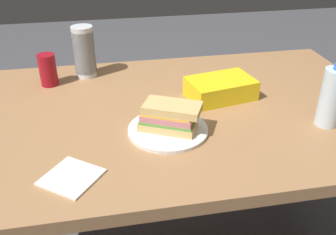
{
  "coord_description": "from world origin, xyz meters",
  "views": [
    {
      "loc": [
        -0.17,
        -1.11,
        1.4
      ],
      "look_at": [
        0.02,
        -0.14,
        0.83
      ],
      "focal_mm": 40.49,
      "sensor_mm": 36.0,
      "label": 1
    }
  ],
  "objects_px": {
    "paper_plate": "(168,130)",
    "chip_bag": "(221,88)",
    "water_bottle_tall": "(331,97)",
    "plastic_cup_stack": "(84,52)",
    "dining_table": "(156,134)",
    "sandwich": "(169,117)",
    "soda_can_red": "(48,70)"
  },
  "relations": [
    {
      "from": "soda_can_red",
      "to": "chip_bag",
      "type": "height_order",
      "value": "soda_can_red"
    },
    {
      "from": "soda_can_red",
      "to": "plastic_cup_stack",
      "type": "bearing_deg",
      "value": 23.59
    },
    {
      "from": "water_bottle_tall",
      "to": "sandwich",
      "type": "bearing_deg",
      "value": 174.6
    },
    {
      "from": "soda_can_red",
      "to": "chip_bag",
      "type": "bearing_deg",
      "value": -20.15
    },
    {
      "from": "dining_table",
      "to": "paper_plate",
      "type": "distance_m",
      "value": 0.17
    },
    {
      "from": "soda_can_red",
      "to": "plastic_cup_stack",
      "type": "xyz_separation_m",
      "value": [
        0.14,
        0.06,
        0.04
      ]
    },
    {
      "from": "soda_can_red",
      "to": "water_bottle_tall",
      "type": "relative_size",
      "value": 0.6
    },
    {
      "from": "dining_table",
      "to": "sandwich",
      "type": "relative_size",
      "value": 8.05
    },
    {
      "from": "sandwich",
      "to": "plastic_cup_stack",
      "type": "bearing_deg",
      "value": 117.33
    },
    {
      "from": "sandwich",
      "to": "water_bottle_tall",
      "type": "xyz_separation_m",
      "value": [
        0.5,
        -0.05,
        0.04
      ]
    },
    {
      "from": "soda_can_red",
      "to": "water_bottle_tall",
      "type": "height_order",
      "value": "water_bottle_tall"
    },
    {
      "from": "paper_plate",
      "to": "water_bottle_tall",
      "type": "height_order",
      "value": "water_bottle_tall"
    },
    {
      "from": "paper_plate",
      "to": "plastic_cup_stack",
      "type": "xyz_separation_m",
      "value": [
        -0.24,
        0.48,
        0.1
      ]
    },
    {
      "from": "paper_plate",
      "to": "chip_bag",
      "type": "relative_size",
      "value": 1.07
    },
    {
      "from": "dining_table",
      "to": "plastic_cup_stack",
      "type": "xyz_separation_m",
      "value": [
        -0.23,
        0.34,
        0.19
      ]
    },
    {
      "from": "dining_table",
      "to": "paper_plate",
      "type": "xyz_separation_m",
      "value": [
        0.02,
        -0.14,
        0.1
      ]
    },
    {
      "from": "dining_table",
      "to": "soda_can_red",
      "type": "xyz_separation_m",
      "value": [
        -0.37,
        0.28,
        0.15
      ]
    },
    {
      "from": "water_bottle_tall",
      "to": "plastic_cup_stack",
      "type": "distance_m",
      "value": 0.92
    },
    {
      "from": "dining_table",
      "to": "plastic_cup_stack",
      "type": "height_order",
      "value": "plastic_cup_stack"
    },
    {
      "from": "dining_table",
      "to": "plastic_cup_stack",
      "type": "relative_size",
      "value": 8.15
    },
    {
      "from": "paper_plate",
      "to": "sandwich",
      "type": "height_order",
      "value": "sandwich"
    },
    {
      "from": "sandwich",
      "to": "soda_can_red",
      "type": "height_order",
      "value": "soda_can_red"
    },
    {
      "from": "sandwich",
      "to": "plastic_cup_stack",
      "type": "xyz_separation_m",
      "value": [
        -0.25,
        0.48,
        0.05
      ]
    },
    {
      "from": "dining_table",
      "to": "plastic_cup_stack",
      "type": "bearing_deg",
      "value": 123.57
    },
    {
      "from": "sandwich",
      "to": "chip_bag",
      "type": "distance_m",
      "value": 0.3
    },
    {
      "from": "dining_table",
      "to": "soda_can_red",
      "type": "bearing_deg",
      "value": 142.53
    },
    {
      "from": "sandwich",
      "to": "soda_can_red",
      "type": "xyz_separation_m",
      "value": [
        -0.39,
        0.42,
        0.01
      ]
    },
    {
      "from": "plastic_cup_stack",
      "to": "paper_plate",
      "type": "bearing_deg",
      "value": -63.07
    },
    {
      "from": "paper_plate",
      "to": "plastic_cup_stack",
      "type": "relative_size",
      "value": 1.22
    },
    {
      "from": "chip_bag",
      "to": "water_bottle_tall",
      "type": "distance_m",
      "value": 0.37
    },
    {
      "from": "sandwich",
      "to": "paper_plate",
      "type": "bearing_deg",
      "value": -179.61
    },
    {
      "from": "water_bottle_tall",
      "to": "paper_plate",
      "type": "bearing_deg",
      "value": 174.64
    }
  ]
}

